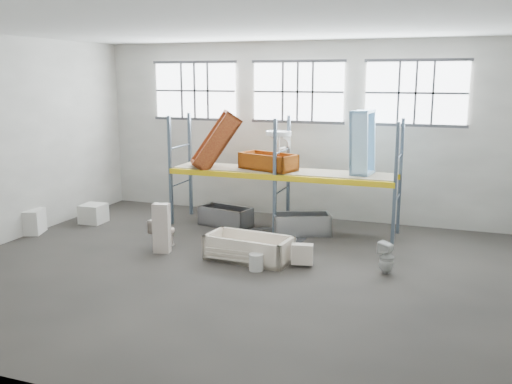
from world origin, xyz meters
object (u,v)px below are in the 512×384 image
at_px(toilet_beige, 163,233).
at_px(bucket, 256,262).
at_px(bathtub_beige, 249,248).
at_px(rust_tub_flat, 268,161).
at_px(toilet_white, 387,258).
at_px(steel_tub_right, 302,224).
at_px(blue_tub_upright, 362,143).
at_px(cistern_tall, 162,228).
at_px(carton_near, 28,221).
at_px(steel_tub_left, 226,216).

relative_size(toilet_beige, bucket, 2.05).
distance_m(bathtub_beige, rust_tub_flat, 3.12).
height_order(toilet_white, steel_tub_right, toilet_white).
bearing_deg(blue_tub_upright, steel_tub_right, -162.01).
bearing_deg(cistern_tall, blue_tub_upright, 25.54).
bearing_deg(cistern_tall, carton_near, 165.54).
height_order(toilet_white, carton_near, toilet_white).
bearing_deg(bucket, carton_near, 174.55).
relative_size(bathtub_beige, cistern_tall, 1.62).
xyz_separation_m(toilet_beige, cistern_tall, (0.16, -0.35, 0.22)).
bearing_deg(toilet_beige, steel_tub_right, -133.37).
distance_m(cistern_tall, rust_tub_flat, 3.51).
bearing_deg(rust_tub_flat, blue_tub_upright, 4.60).
bearing_deg(rust_tub_flat, bucket, -75.43).
relative_size(rust_tub_flat, blue_tub_upright, 0.94).
height_order(cistern_tall, carton_near, cistern_tall).
bearing_deg(blue_tub_upright, rust_tub_flat, -175.40).
distance_m(toilet_white, blue_tub_upright, 3.55).
bearing_deg(steel_tub_right, bucket, -93.26).
xyz_separation_m(bathtub_beige, carton_near, (-6.19, 0.04, 0.04)).
relative_size(steel_tub_left, blue_tub_upright, 0.88).
xyz_separation_m(bathtub_beige, bucket, (0.38, -0.59, -0.10)).
relative_size(toilet_beige, cistern_tall, 0.63).
relative_size(cistern_tall, blue_tub_upright, 0.72).
height_order(toilet_white, blue_tub_upright, blue_tub_upright).
distance_m(cistern_tall, steel_tub_right, 3.72).
xyz_separation_m(bathtub_beige, toilet_white, (3.00, 0.16, 0.07)).
xyz_separation_m(cistern_tall, steel_tub_right, (2.65, 2.59, -0.31)).
bearing_deg(steel_tub_right, toilet_beige, -141.44).
relative_size(cistern_tall, steel_tub_left, 0.81).
xyz_separation_m(cistern_tall, steel_tub_left, (0.46, 2.68, -0.32)).
bearing_deg(bathtub_beige, bucket, -51.33).
xyz_separation_m(toilet_beige, blue_tub_upright, (4.22, 2.70, 2.03)).
height_order(bucket, carton_near, carton_near).
bearing_deg(steel_tub_right, carton_near, -160.67).
relative_size(toilet_beige, carton_near, 0.99).
distance_m(steel_tub_left, bucket, 3.68).
bearing_deg(blue_tub_upright, bucket, -114.69).
distance_m(rust_tub_flat, bucket, 3.74).
bearing_deg(rust_tub_flat, toilet_white, -35.99).
height_order(toilet_beige, rust_tub_flat, rust_tub_flat).
xyz_separation_m(steel_tub_left, steel_tub_right, (2.18, -0.09, 0.01)).
bearing_deg(carton_near, bucket, -5.45).
relative_size(steel_tub_right, blue_tub_upright, 0.90).
bearing_deg(bucket, cistern_tall, 170.75).
xyz_separation_m(toilet_white, blue_tub_upright, (-1.02, 2.71, 2.05)).
height_order(bathtub_beige, carton_near, carton_near).
bearing_deg(bathtub_beige, rust_tub_flat, 105.26).
bearing_deg(toilet_white, cistern_tall, -65.83).
relative_size(toilet_white, blue_tub_upright, 0.42).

